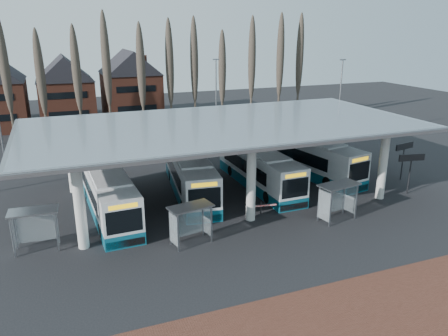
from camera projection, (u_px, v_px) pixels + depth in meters
name	position (u px, v px, depth m)	size (l,w,h in m)	color
ground	(265.00, 233.00, 30.58)	(140.00, 140.00, 0.00)	black
station_canopy	(224.00, 130.00, 35.94)	(32.00, 16.00, 6.34)	silver
poplar_row	(155.00, 67.00, 57.15)	(45.10, 1.10, 14.50)	#473D33
townhouse_row	(30.00, 85.00, 62.32)	(36.80, 10.30, 12.25)	brown
lamp_post_b	(216.00, 99.00, 54.08)	(0.80, 0.16, 10.17)	slate
lamp_post_c	(340.00, 99.00, 53.61)	(0.80, 0.16, 10.17)	slate
bus_0	(108.00, 193.00, 33.50)	(3.17, 12.62, 3.48)	white
bus_1	(190.00, 175.00, 37.59)	(4.40, 13.06, 3.56)	white
bus_2	(259.00, 168.00, 39.38)	(2.86, 12.48, 3.46)	white
bus_3	(307.00, 156.00, 42.80)	(4.96, 13.28, 3.61)	white
shelter_0	(34.00, 220.00, 27.86)	(3.07, 1.66, 2.77)	gray
shelter_1	(190.00, 215.00, 28.74)	(3.12, 1.98, 2.69)	gray
shelter_2	(337.00, 193.00, 32.27)	(3.29, 2.05, 2.85)	gray
info_sign_0	(411.00, 161.00, 37.08)	(2.37, 0.53, 3.55)	black
info_sign_1	(404.00, 149.00, 40.55)	(2.38, 0.61, 3.57)	black
barrier	(263.00, 206.00, 33.23)	(2.02, 0.70, 1.02)	black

